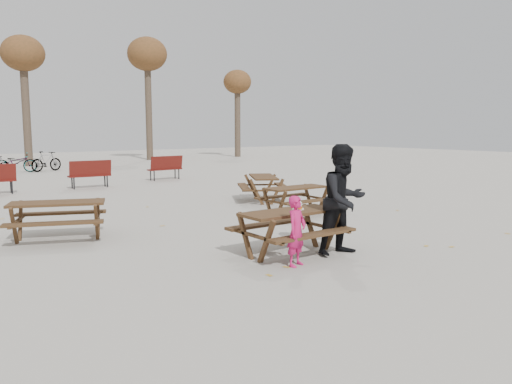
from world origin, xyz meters
TOP-DOWN VIEW (x-y plane):
  - ground at (0.00, 0.00)m, footprint 80.00×80.00m
  - main_picnic_table at (0.00, 0.00)m, footprint 1.80×1.45m
  - food_tray at (0.14, -0.04)m, footprint 0.18×0.11m
  - bread_roll at (0.14, -0.04)m, footprint 0.14×0.06m
  - soda_bottle at (0.13, -0.12)m, footprint 0.07×0.07m
  - child at (-0.40, -0.64)m, footprint 0.48×0.40m
  - adult at (0.76, -0.55)m, footprint 0.97×0.77m
  - picnic_table_east at (2.73, 3.00)m, footprint 1.67×1.35m
  - picnic_table_north at (-2.97, 3.57)m, footprint 2.19×2.00m
  - picnic_table_far at (3.51, 5.37)m, footprint 2.11×2.24m
  - park_bench_row at (-0.82, 12.26)m, footprint 10.11×1.58m
  - tree_row at (0.90, 25.15)m, footprint 32.17×3.52m
  - fallen_leaves at (0.50, 2.50)m, footprint 11.00×11.00m

SIDE VIEW (x-z plane):
  - ground at x=0.00m, z-range 0.00..0.00m
  - fallen_leaves at x=0.50m, z-range 0.00..0.01m
  - picnic_table_east at x=2.73m, z-range 0.00..0.72m
  - picnic_table_far at x=3.51m, z-range 0.00..0.76m
  - picnic_table_north at x=-2.97m, z-range 0.00..0.77m
  - park_bench_row at x=-0.82m, z-range 0.00..1.03m
  - child at x=-0.40m, z-range 0.00..1.14m
  - main_picnic_table at x=0.00m, z-range 0.20..0.97m
  - food_tray at x=0.14m, z-range 0.78..0.81m
  - bread_roll at x=0.14m, z-range 0.81..0.86m
  - soda_bottle at x=0.13m, z-range 0.76..0.93m
  - adult at x=0.76m, z-range 0.00..1.93m
  - tree_row at x=0.90m, z-range 2.06..10.32m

